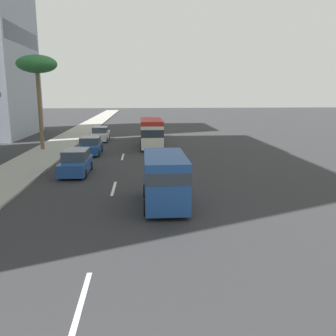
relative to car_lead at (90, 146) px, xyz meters
name	(u,v)px	position (x,y,z in m)	size (l,w,h in m)	color
ground_plane	(124,151)	(1.58, -3.03, -0.75)	(198.00, 198.00, 0.00)	#2D2D30
sidewalk_right	(49,151)	(1.58, 4.15, -0.68)	(162.00, 3.89, 0.15)	#9E9B93
lane_stripe_near	(82,301)	(-24.44, -3.03, -0.75)	(3.20, 0.16, 0.01)	silver
lane_stripe_mid	(114,188)	(-12.50, -3.03, -0.75)	(3.20, 0.16, 0.01)	silver
lane_stripe_far	(123,157)	(-1.68, -3.03, -0.75)	(3.20, 0.16, 0.01)	silver
car_lead	(90,146)	(0.00, 0.00, 0.00)	(4.29, 1.91, 1.59)	#1E478C
car_second	(76,163)	(-8.30, -0.13, 0.05)	(4.44, 1.84, 1.70)	#1E478C
car_third	(100,134)	(9.50, 0.12, 0.02)	(4.80, 1.88, 1.64)	white
minibus_fourth	(151,132)	(3.72, -5.75, 0.84)	(6.70, 2.32, 2.90)	silver
van_fifth	(165,177)	(-16.00, -5.87, 0.72)	(4.93, 2.17, 2.58)	#1E478C
van_sixth	(153,128)	(10.98, -6.20, 0.56)	(5.10, 2.12, 2.29)	white
palm_tree	(37,66)	(2.53, 5.00, 7.30)	(3.75, 3.75, 8.92)	brown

